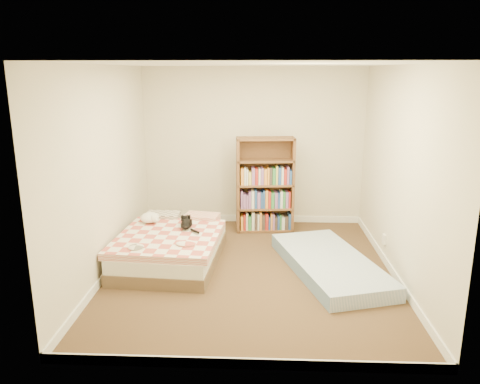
{
  "coord_description": "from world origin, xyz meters",
  "views": [
    {
      "loc": [
        0.11,
        -5.42,
        2.43
      ],
      "look_at": [
        -0.14,
        0.3,
        0.94
      ],
      "focal_mm": 35.0,
      "sensor_mm": 36.0,
      "label": 1
    }
  ],
  "objects_px": {
    "bookshelf": "(265,196)",
    "black_cat": "(187,223)",
    "bed": "(172,246)",
    "white_dog": "(150,218)",
    "floor_mattress": "(330,264)"
  },
  "relations": [
    {
      "from": "bookshelf",
      "to": "floor_mattress",
      "type": "bearing_deg",
      "value": -67.72
    },
    {
      "from": "bed",
      "to": "floor_mattress",
      "type": "relative_size",
      "value": 0.91
    },
    {
      "from": "bookshelf",
      "to": "white_dog",
      "type": "relative_size",
      "value": 5.03
    },
    {
      "from": "bed",
      "to": "bookshelf",
      "type": "distance_m",
      "value": 1.82
    },
    {
      "from": "bookshelf",
      "to": "floor_mattress",
      "type": "relative_size",
      "value": 0.74
    },
    {
      "from": "bed",
      "to": "bookshelf",
      "type": "relative_size",
      "value": 1.23
    },
    {
      "from": "bookshelf",
      "to": "black_cat",
      "type": "relative_size",
      "value": 2.59
    },
    {
      "from": "bookshelf",
      "to": "floor_mattress",
      "type": "height_order",
      "value": "bookshelf"
    },
    {
      "from": "bookshelf",
      "to": "white_dog",
      "type": "height_order",
      "value": "bookshelf"
    },
    {
      "from": "bookshelf",
      "to": "black_cat",
      "type": "distance_m",
      "value": 1.55
    },
    {
      "from": "bed",
      "to": "black_cat",
      "type": "distance_m",
      "value": 0.36
    },
    {
      "from": "bookshelf",
      "to": "black_cat",
      "type": "xyz_separation_m",
      "value": [
        -1.04,
        -1.14,
        -0.07
      ]
    },
    {
      "from": "floor_mattress",
      "to": "black_cat",
      "type": "xyz_separation_m",
      "value": [
        -1.84,
        0.4,
        0.38
      ]
    },
    {
      "from": "white_dog",
      "to": "floor_mattress",
      "type": "bearing_deg",
      "value": -15.81
    },
    {
      "from": "floor_mattress",
      "to": "bookshelf",
      "type": "bearing_deg",
      "value": 101.14
    }
  ]
}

